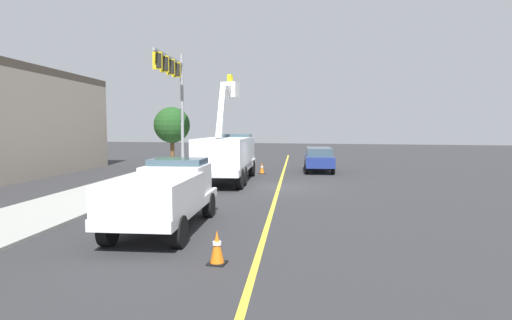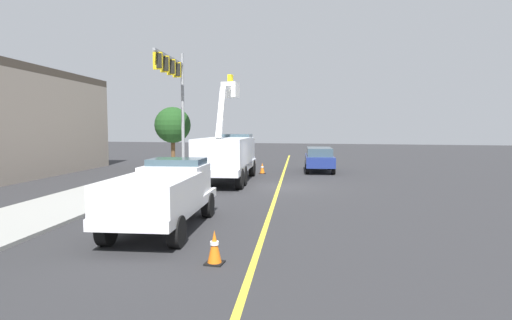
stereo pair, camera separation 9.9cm
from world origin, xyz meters
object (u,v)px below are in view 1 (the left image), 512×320
at_px(traffic_cone_leading, 217,247).
at_px(traffic_cone_mid_front, 262,168).
at_px(service_pickup_truck, 165,193).
at_px(utility_bucket_truck, 227,154).
at_px(traffic_signal_mast, 174,84).
at_px(passing_minivan, 319,158).

xyz_separation_m(traffic_cone_leading, traffic_cone_mid_front, (18.25, 3.25, -0.02)).
distance_m(traffic_cone_leading, traffic_cone_mid_front, 18.54).
bearing_deg(service_pickup_truck, traffic_cone_leading, -135.33).
bearing_deg(utility_bucket_truck, traffic_cone_leading, -162.93).
relative_size(service_pickup_truck, traffic_cone_leading, 7.52).
distance_m(traffic_cone_leading, traffic_signal_mast, 19.69).
relative_size(traffic_cone_leading, traffic_signal_mast, 0.09).
relative_size(utility_bucket_truck, traffic_cone_mid_front, 11.44).
relative_size(traffic_cone_leading, traffic_cone_mid_front, 1.05).
bearing_deg(traffic_signal_mast, traffic_cone_leading, -152.13).
xyz_separation_m(utility_bucket_truck, traffic_cone_leading, (-13.88, -4.26, -1.21)).
bearing_deg(traffic_signal_mast, utility_bucket_truck, -121.65).
bearing_deg(utility_bucket_truck, traffic_cone_mid_front, -12.97).
bearing_deg(service_pickup_truck, passing_minivan, -9.26).
distance_m(utility_bucket_truck, traffic_signal_mast, 6.91).
height_order(traffic_cone_leading, traffic_signal_mast, traffic_signal_mast).
distance_m(service_pickup_truck, passing_minivan, 18.15).
bearing_deg(passing_minivan, traffic_signal_mast, 112.71).
bearing_deg(traffic_cone_mid_front, traffic_cone_leading, -169.90).
relative_size(utility_bucket_truck, traffic_cone_leading, 10.90).
height_order(traffic_cone_mid_front, traffic_signal_mast, traffic_signal_mast).
height_order(passing_minivan, traffic_cone_leading, passing_minivan).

